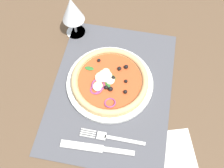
{
  "coord_description": "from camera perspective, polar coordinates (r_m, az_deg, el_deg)",
  "views": [
    {
      "loc": [
        -36.89,
        -7.09,
        70.57
      ],
      "look_at": [
        0.49,
        0.0,
        2.56
      ],
      "focal_mm": 42.52,
      "sensor_mm": 36.0,
      "label": 1
    }
  ],
  "objects": [
    {
      "name": "napkin",
      "position": [
        0.75,
        13.18,
        -13.95
      ],
      "size": [
        14.56,
        13.78,
        0.36
      ],
      "primitive_type": "cube",
      "rotation": [
        0.0,
        0.0,
        0.3
      ],
      "color": "silver",
      "rests_on": "ground_plane"
    },
    {
      "name": "placemat",
      "position": [
        0.8,
        -0.07,
        -1.13
      ],
      "size": [
        47.69,
        35.37,
        0.4
      ],
      "primitive_type": "cube",
      "color": "#4C4C51",
      "rests_on": "ground_plane"
    },
    {
      "name": "pizza",
      "position": [
        0.78,
        -0.55,
        0.83
      ],
      "size": [
        23.03,
        23.03,
        2.67
      ],
      "color": "tan",
      "rests_on": "plate"
    },
    {
      "name": "wine_glass",
      "position": [
        0.86,
        -8.56,
        15.38
      ],
      "size": [
        7.2,
        7.2,
        14.9
      ],
      "color": "silver",
      "rests_on": "ground_plane"
    },
    {
      "name": "plate",
      "position": [
        0.8,
        -0.47,
        0.25
      ],
      "size": [
        26.07,
        26.07,
        1.16
      ],
      "primitive_type": "cylinder",
      "color": "silver",
      "rests_on": "placemat"
    },
    {
      "name": "knife",
      "position": [
        0.73,
        -3.38,
        -13.61
      ],
      "size": [
        2.6,
        20.06,
        0.62
      ],
      "rotation": [
        0.0,
        0.0,
        1.62
      ],
      "color": "silver",
      "rests_on": "placemat"
    },
    {
      "name": "fork",
      "position": [
        0.73,
        -0.73,
        -11.36
      ],
      "size": [
        2.21,
        18.0,
        0.44
      ],
      "rotation": [
        0.0,
        0.0,
        1.57
      ],
      "color": "silver",
      "rests_on": "placemat"
    },
    {
      "name": "ground_plane",
      "position": [
        0.81,
        -0.06,
        -1.59
      ],
      "size": [
        190.0,
        140.0,
        2.4
      ],
      "primitive_type": "cube",
      "color": "brown"
    }
  ]
}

